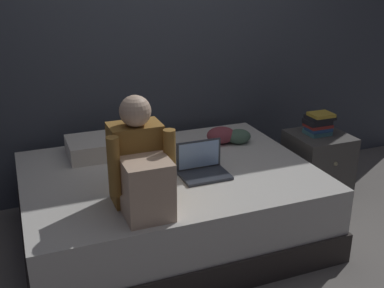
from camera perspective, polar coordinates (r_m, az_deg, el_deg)
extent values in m
plane|color=gray|center=(3.31, 2.42, -12.94)|extent=(8.00, 8.00, 0.00)
cube|color=#424751|center=(3.90, -4.62, 13.64)|extent=(5.60, 0.10, 2.70)
cube|color=#332D2B|center=(3.43, -2.72, -9.56)|extent=(2.00, 1.50, 0.21)
cube|color=silver|center=(3.30, -2.80, -5.66)|extent=(1.96, 1.46, 0.31)
cube|color=#474442|center=(3.96, 14.97, -2.86)|extent=(0.44, 0.44, 0.59)
sphere|color=gray|center=(3.75, 17.10, -2.30)|extent=(0.04, 0.04, 0.04)
cube|color=olive|center=(2.76, -6.81, -2.30)|extent=(0.30, 0.20, 0.48)
sphere|color=beige|center=(2.62, -6.94, 4.01)|extent=(0.18, 0.18, 0.18)
cube|color=beige|center=(2.59, -5.47, -5.52)|extent=(0.26, 0.24, 0.34)
cylinder|color=olive|center=(2.57, -9.49, -2.72)|extent=(0.07, 0.07, 0.34)
cylinder|color=olive|center=(2.65, -2.74, -1.73)|extent=(0.07, 0.07, 0.34)
cube|color=#333842|center=(3.12, 1.60, -3.89)|extent=(0.32, 0.22, 0.02)
cube|color=#333842|center=(3.17, 0.81, -1.28)|extent=(0.32, 0.01, 0.20)
cube|color=#8CB2EA|center=(3.17, 0.86, -1.33)|extent=(0.29, 0.00, 0.18)
cube|color=silver|center=(3.54, -10.44, -0.21)|extent=(0.56, 0.36, 0.13)
cube|color=teal|center=(3.85, 15.02, 1.42)|extent=(0.18, 0.16, 0.04)
cube|color=#284C84|center=(3.82, 15.17, 1.78)|extent=(0.18, 0.13, 0.03)
cube|color=#9E2D28|center=(3.83, 15.10, 2.21)|extent=(0.19, 0.15, 0.02)
cube|color=black|center=(3.82, 15.05, 2.65)|extent=(0.19, 0.15, 0.04)
cube|color=black|center=(3.82, 15.35, 3.17)|extent=(0.20, 0.15, 0.03)
cube|color=gold|center=(3.80, 15.47, 3.47)|extent=(0.18, 0.15, 0.03)
ellipsoid|color=#4C6B56|center=(3.72, 5.70, 0.93)|extent=(0.20, 0.17, 0.11)
ellipsoid|color=#8E3D47|center=(3.71, 3.56, 1.09)|extent=(0.23, 0.20, 0.13)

